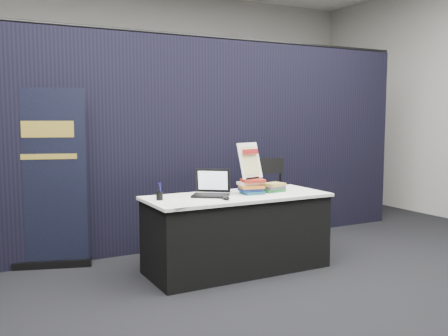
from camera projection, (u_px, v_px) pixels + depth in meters
floor at (267, 286)px, 4.46m from camera, size 8.00×8.00×0.00m
wall_back at (128, 101)px, 7.79m from camera, size 8.00×0.02×3.50m
drape_partition at (192, 144)px, 5.74m from camera, size 6.00×0.08×2.40m
display_table at (237, 232)px, 4.90m from camera, size 1.80×0.75×0.75m
laptop at (208, 190)px, 4.78m from camera, size 0.41×0.44×0.26m
mouse at (226, 198)px, 4.56m from camera, size 0.09×0.12×0.03m
brochure_left at (185, 205)px, 4.32m from camera, size 0.33×0.26×0.00m
brochure_mid at (206, 201)px, 4.49m from camera, size 0.34×0.24×0.00m
brochure_right at (207, 198)px, 4.69m from camera, size 0.32×0.27×0.00m
pen_cup at (160, 196)px, 4.56m from camera, size 0.06×0.06×0.08m
book_stack_tall at (251, 186)px, 4.92m from camera, size 0.24×0.20×0.15m
book_stack_short at (274, 187)px, 5.06m from camera, size 0.22×0.17×0.09m
info_sign at (250, 161)px, 4.92m from camera, size 0.29×0.17×0.37m
pullup_banner at (50, 189)px, 4.94m from camera, size 0.75×0.33×1.79m
stacking_chair at (273, 200)px, 5.62m from camera, size 0.57×0.58×1.03m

